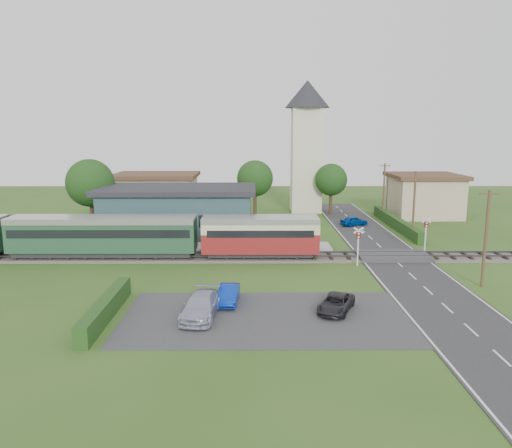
{
  "coord_description": "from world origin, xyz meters",
  "views": [
    {
      "loc": [
        -2.18,
        -40.26,
        11.02
      ],
      "look_at": [
        -1.96,
        4.0,
        2.71
      ],
      "focal_mm": 35.0,
      "sensor_mm": 36.0,
      "label": 1
    }
  ],
  "objects_px": {
    "crossing_signal_near": "(358,241)",
    "pedestrian_far": "(110,237)",
    "car_park_silver": "(201,306)",
    "train": "(66,234)",
    "car_park_dark": "(336,303)",
    "house_east": "(424,195)",
    "pedestrian_near": "(265,236)",
    "station_building": "(179,212)",
    "church_tower": "(307,137)",
    "car_on_road": "(354,221)",
    "car_park_blue": "(229,294)",
    "crossing_signal_far": "(426,229)",
    "equipment_hut": "(84,232)",
    "house_west": "(156,194)"
  },
  "relations": [
    {
      "from": "church_tower",
      "to": "car_on_road",
      "type": "xyz_separation_m",
      "value": [
        4.58,
        -10.91,
        -9.62
      ]
    },
    {
      "from": "car_on_road",
      "to": "house_west",
      "type": "bearing_deg",
      "value": 49.72
    },
    {
      "from": "station_building",
      "to": "pedestrian_near",
      "type": "height_order",
      "value": "station_building"
    },
    {
      "from": "house_east",
      "to": "car_on_road",
      "type": "height_order",
      "value": "house_east"
    },
    {
      "from": "car_on_road",
      "to": "car_park_silver",
      "type": "bearing_deg",
      "value": 130.4
    },
    {
      "from": "church_tower",
      "to": "crossing_signal_far",
      "type": "xyz_separation_m",
      "value": [
        8.6,
        -23.61,
        -8.08
      ]
    },
    {
      "from": "pedestrian_near",
      "to": "crossing_signal_far",
      "type": "bearing_deg",
      "value": 153.8
    },
    {
      "from": "equipment_hut",
      "to": "house_west",
      "type": "relative_size",
      "value": 0.24
    },
    {
      "from": "crossing_signal_near",
      "to": "house_east",
      "type": "bearing_deg",
      "value": 60.87
    },
    {
      "from": "station_building",
      "to": "crossing_signal_far",
      "type": "xyz_separation_m",
      "value": [
        23.6,
        -6.6,
        -0.55
      ]
    },
    {
      "from": "house_east",
      "to": "pedestrian_near",
      "type": "xyz_separation_m",
      "value": [
        -21.07,
        -18.6,
        -1.5
      ]
    },
    {
      "from": "crossing_signal_near",
      "to": "pedestrian_near",
      "type": "xyz_separation_m",
      "value": [
        -7.47,
        5.81,
        -0.85
      ]
    },
    {
      "from": "station_building",
      "to": "car_on_road",
      "type": "distance_m",
      "value": 20.62
    },
    {
      "from": "crossing_signal_far",
      "to": "crossing_signal_near",
      "type": "bearing_deg",
      "value": -146.31
    },
    {
      "from": "station_building",
      "to": "train",
      "type": "distance_m",
      "value": 12.31
    },
    {
      "from": "train",
      "to": "car_park_blue",
      "type": "bearing_deg",
      "value": -38.24
    },
    {
      "from": "crossing_signal_near",
      "to": "car_on_road",
      "type": "distance_m",
      "value": 17.85
    },
    {
      "from": "crossing_signal_far",
      "to": "car_park_silver",
      "type": "height_order",
      "value": "crossing_signal_far"
    },
    {
      "from": "equipment_hut",
      "to": "pedestrian_near",
      "type": "xyz_separation_m",
      "value": [
        16.93,
        0.2,
        -0.45
      ]
    },
    {
      "from": "crossing_signal_near",
      "to": "crossing_signal_far",
      "type": "height_order",
      "value": "same"
    },
    {
      "from": "house_west",
      "to": "car_park_silver",
      "type": "xyz_separation_m",
      "value": [
        9.66,
        -36.99,
        -2.03
      ]
    },
    {
      "from": "crossing_signal_near",
      "to": "car_park_silver",
      "type": "relative_size",
      "value": 0.7
    },
    {
      "from": "house_east",
      "to": "car_park_silver",
      "type": "relative_size",
      "value": 1.87
    },
    {
      "from": "church_tower",
      "to": "crossing_signal_far",
      "type": "relative_size",
      "value": 5.37
    },
    {
      "from": "pedestrian_near",
      "to": "pedestrian_far",
      "type": "bearing_deg",
      "value": -22.46
    },
    {
      "from": "station_building",
      "to": "car_park_blue",
      "type": "distance_m",
      "value": 21.51
    },
    {
      "from": "station_building",
      "to": "crossing_signal_far",
      "type": "bearing_deg",
      "value": -15.63
    },
    {
      "from": "crossing_signal_near",
      "to": "car_park_blue",
      "type": "distance_m",
      "value": 13.74
    },
    {
      "from": "car_park_silver",
      "to": "pedestrian_near",
      "type": "distance_m",
      "value": 17.92
    },
    {
      "from": "car_park_dark",
      "to": "church_tower",
      "type": "bearing_deg",
      "value": 110.48
    },
    {
      "from": "station_building",
      "to": "car_park_blue",
      "type": "height_order",
      "value": "station_building"
    },
    {
      "from": "church_tower",
      "to": "crossing_signal_near",
      "type": "xyz_separation_m",
      "value": [
        1.4,
        -28.41,
        -8.08
      ]
    },
    {
      "from": "crossing_signal_near",
      "to": "car_on_road",
      "type": "relative_size",
      "value": 1.0
    },
    {
      "from": "house_east",
      "to": "crossing_signal_near",
      "type": "height_order",
      "value": "house_east"
    },
    {
      "from": "car_park_silver",
      "to": "car_park_dark",
      "type": "height_order",
      "value": "car_park_silver"
    },
    {
      "from": "crossing_signal_near",
      "to": "pedestrian_far",
      "type": "height_order",
      "value": "crossing_signal_near"
    },
    {
      "from": "car_park_dark",
      "to": "car_on_road",
      "type": "bearing_deg",
      "value": 100.23
    },
    {
      "from": "crossing_signal_near",
      "to": "pedestrian_near",
      "type": "height_order",
      "value": "crossing_signal_near"
    },
    {
      "from": "crossing_signal_far",
      "to": "pedestrian_near",
      "type": "height_order",
      "value": "crossing_signal_far"
    },
    {
      "from": "train",
      "to": "pedestrian_near",
      "type": "height_order",
      "value": "train"
    },
    {
      "from": "house_west",
      "to": "house_east",
      "type": "height_order",
      "value": "same"
    },
    {
      "from": "equipment_hut",
      "to": "house_east",
      "type": "distance_m",
      "value": 42.41
    },
    {
      "from": "station_building",
      "to": "crossing_signal_far",
      "type": "relative_size",
      "value": 4.88
    },
    {
      "from": "house_west",
      "to": "crossing_signal_far",
      "type": "bearing_deg",
      "value": -35.77
    },
    {
      "from": "equipment_hut",
      "to": "car_park_blue",
      "type": "bearing_deg",
      "value": -45.98
    },
    {
      "from": "train",
      "to": "church_tower",
      "type": "relative_size",
      "value": 2.45
    },
    {
      "from": "train",
      "to": "car_park_silver",
      "type": "bearing_deg",
      "value": -47.0
    },
    {
      "from": "crossing_signal_far",
      "to": "car_park_dark",
      "type": "bearing_deg",
      "value": -124.63
    },
    {
      "from": "crossing_signal_near",
      "to": "crossing_signal_far",
      "type": "bearing_deg",
      "value": 33.69
    },
    {
      "from": "church_tower",
      "to": "pedestrian_far",
      "type": "xyz_separation_m",
      "value": [
        -20.64,
        -22.55,
        -9.03
      ]
    }
  ]
}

